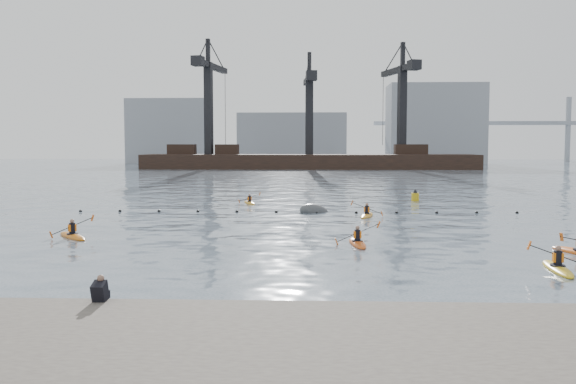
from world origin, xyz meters
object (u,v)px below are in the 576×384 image
at_px(kayaker_5, 250,202).
at_px(kayaker_3, 367,215).
at_px(nav_buoy, 415,197).
at_px(kayaker_1, 558,268).
at_px(kayaker_2, 72,235).
at_px(mooring_buoy, 314,212).
at_px(kayaker_0, 357,242).

bearing_deg(kayaker_5, kayaker_3, -65.88).
bearing_deg(kayaker_3, nav_buoy, 80.31).
xyz_separation_m(kayaker_1, kayaker_2, (-23.18, 7.97, 0.00)).
distance_m(kayaker_3, mooring_buoy, 4.54).
height_order(kayaker_0, kayaker_1, kayaker_0).
bearing_deg(kayaker_3, kayaker_5, 149.63).
distance_m(kayaker_1, mooring_buoy, 23.37).
bearing_deg(nav_buoy, mooring_buoy, -133.78).
bearing_deg(mooring_buoy, kayaker_5, 129.82).
bearing_deg(kayaker_3, kayaker_2, -133.58).
relative_size(kayaker_3, mooring_buoy, 1.40).
bearing_deg(kayaker_3, kayaker_0, -82.78).
bearing_deg(kayaker_1, kayaker_0, 146.70).
xyz_separation_m(kayaker_5, mooring_buoy, (5.64, -6.76, -0.09)).
xyz_separation_m(kayaker_2, mooring_buoy, (13.38, 13.24, -0.11)).
bearing_deg(kayaker_2, kayaker_3, -7.89).
height_order(kayaker_1, mooring_buoy, kayaker_1).
xyz_separation_m(kayaker_0, kayaker_5, (-7.80, 21.78, -0.01)).
bearing_deg(mooring_buoy, kayaker_0, -81.82).
distance_m(kayaker_0, kayaker_1, 9.84).
bearing_deg(nav_buoy, kayaker_3, -114.16).
relative_size(kayaker_2, kayaker_3, 0.93).
height_order(kayaker_0, nav_buoy, kayaker_0).
distance_m(kayaker_5, mooring_buoy, 8.81).
relative_size(kayaker_2, nav_buoy, 2.55).
relative_size(kayaker_1, mooring_buoy, 1.47).
distance_m(kayaker_0, mooring_buoy, 15.17).
xyz_separation_m(kayaker_2, nav_buoy, (22.58, 22.85, 0.27)).
bearing_deg(kayaker_0, nav_buoy, 68.81).
bearing_deg(kayaker_5, mooring_buoy, -71.21).
xyz_separation_m(kayaker_0, kayaker_2, (-15.53, 1.78, 0.01)).
height_order(kayaker_2, kayaker_5, kayaker_2).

